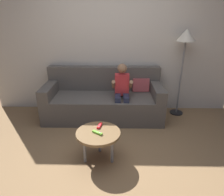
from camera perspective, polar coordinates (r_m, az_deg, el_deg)
The scene contains 8 objects.
ground_plane at distance 2.63m, azimuth -1.12°, elevation -19.11°, with size 9.01×9.01×0.00m, color olive.
wall_back at distance 3.80m, azimuth -0.20°, elevation 14.88°, with size 4.51×0.05×2.50m, color beige.
couch at distance 3.67m, azimuth -2.29°, elevation -0.74°, with size 2.06×0.80×0.87m.
person_seated_on_couch at distance 3.39m, azimuth 2.81°, elevation 2.18°, with size 0.34×0.41×1.00m.
coffee_table at distance 2.55m, azimuth -3.88°, elevation -10.31°, with size 0.55×0.55×0.41m.
game_remote_lime_near_edge at distance 2.49m, azimuth -4.14°, elevation -9.71°, with size 0.13×0.11×0.03m.
game_remote_red_center at distance 2.63m, azimuth -3.51°, elevation -7.80°, with size 0.07×0.14×0.03m.
floor_lamp at distance 3.72m, azimuth 19.98°, elevation 14.60°, with size 0.32×0.32×1.53m.
Camera 1 is at (0.09, -1.97, 1.74)m, focal length 32.52 mm.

